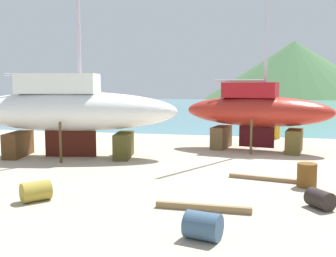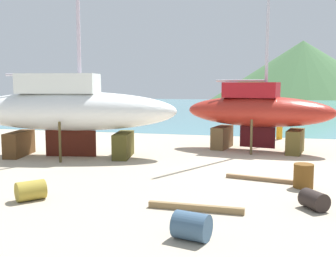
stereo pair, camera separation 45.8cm
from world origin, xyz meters
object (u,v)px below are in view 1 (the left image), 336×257
object	(u,v)px
sailboat_far_slipway	(256,111)
barrel_tipped_center	(36,191)
barrel_tipped_left	(307,175)
barrel_ochre	(203,226)
worker	(277,125)
barrel_tipped_right	(320,199)
sailboat_small_center	(69,110)

from	to	relation	value
sailboat_far_slipway	barrel_tipped_center	world-z (taller)	sailboat_far_slipway
barrel_tipped_left	barrel_ochre	xyz separation A→B (m)	(-2.90, -5.41, -0.09)
worker	barrel_tipped_center	distance (m)	17.61
barrel_tipped_left	barrel_tipped_right	bearing A→B (deg)	-88.24
sailboat_small_center	barrel_tipped_center	distance (m)	7.69
sailboat_far_slipway	sailboat_small_center	distance (m)	9.72
barrel_tipped_center	sailboat_small_center	bearing A→B (deg)	108.48
barrel_tipped_left	barrel_ochre	bearing A→B (deg)	-118.19
sailboat_small_center	barrel_tipped_center	xyz separation A→B (m)	(2.35, -7.04, -2.00)
barrel_ochre	sailboat_far_slipway	bearing A→B (deg)	84.80
worker	barrel_ochre	distance (m)	17.84
barrel_tipped_center	barrel_tipped_right	xyz separation A→B (m)	(8.31, 1.09, -0.03)
sailboat_small_center	barrel_tipped_left	world-z (taller)	sailboat_small_center
sailboat_far_slipway	barrel_tipped_center	distance (m)	12.92
barrel_tipped_left	barrel_ochre	world-z (taller)	barrel_tipped_left
barrel_tipped_left	barrel_tipped_center	distance (m)	8.96
worker	barrel_tipped_right	size ratio (longest dim) A/B	2.35
sailboat_far_slipway	barrel_tipped_right	bearing A→B (deg)	-68.70
sailboat_far_slipway	barrel_ochre	size ratio (longest dim) A/B	17.36
sailboat_small_center	barrel_ochre	bearing A→B (deg)	-58.71
sailboat_far_slipway	worker	bearing A→B (deg)	85.35
barrel_ochre	barrel_tipped_left	bearing A→B (deg)	61.81
worker	barrel_ochre	world-z (taller)	worker
barrel_tipped_left	barrel_tipped_center	xyz separation A→B (m)	(-8.24, -3.51, -0.11)
barrel_tipped_left	barrel_tipped_right	size ratio (longest dim) A/B	1.10
barrel_ochre	barrel_tipped_right	distance (m)	4.22
worker	sailboat_small_center	bearing A→B (deg)	-94.45
barrel_tipped_left	barrel_tipped_right	distance (m)	2.43
sailboat_far_slipway	worker	world-z (taller)	sailboat_far_slipway
sailboat_far_slipway	barrel_ochre	xyz separation A→B (m)	(-1.18, -12.91, -1.78)
barrel_ochre	barrel_tipped_right	world-z (taller)	barrel_ochre
barrel_tipped_left	barrel_ochre	distance (m)	6.14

